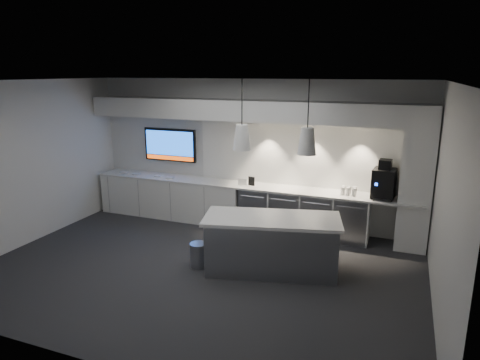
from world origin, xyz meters
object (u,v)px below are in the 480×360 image
at_px(wall_tv, 170,145).
at_px(bin, 199,255).
at_px(coffee_machine, 384,182).
at_px(island, 272,244).

distance_m(wall_tv, bin, 3.27).
relative_size(wall_tv, coffee_machine, 1.76).
relative_size(bin, coffee_machine, 0.57).
height_order(island, bin, island).
bearing_deg(island, coffee_machine, 35.46).
xyz_separation_m(island, bin, (-1.16, -0.29, -0.26)).
height_order(bin, coffee_machine, coffee_machine).
distance_m(island, bin, 1.22).
bearing_deg(wall_tv, island, -34.32).
xyz_separation_m(island, coffee_machine, (1.56, 1.80, 0.73)).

